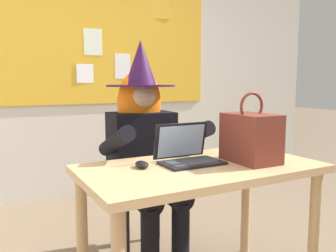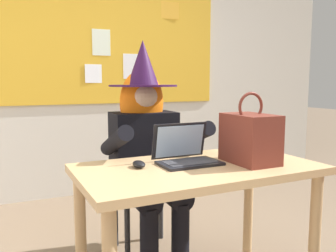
# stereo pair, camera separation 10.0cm
# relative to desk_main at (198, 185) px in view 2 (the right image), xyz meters

# --- Properties ---
(wall_back_bulletin) EXTENTS (5.64, 2.30, 2.80)m
(wall_back_bulletin) POSITION_rel_desk_main_xyz_m (0.12, 2.11, 0.78)
(wall_back_bulletin) COLOR beige
(wall_back_bulletin) RESTS_ON ground
(desk_main) EXTENTS (1.25, 0.69, 0.74)m
(desk_main) POSITION_rel_desk_main_xyz_m (0.00, 0.00, 0.00)
(desk_main) COLOR tan
(desk_main) RESTS_ON ground
(chair_at_desk) EXTENTS (0.45, 0.45, 0.90)m
(chair_at_desk) POSITION_rel_desk_main_xyz_m (-0.06, 0.70, -0.13)
(chair_at_desk) COLOR #2D3347
(chair_at_desk) RESTS_ON ground
(person_costumed) EXTENTS (0.60, 0.70, 1.44)m
(person_costumed) POSITION_rel_desk_main_xyz_m (-0.06, 0.57, 0.16)
(person_costumed) COLOR black
(person_costumed) RESTS_ON ground
(laptop) EXTENTS (0.32, 0.25, 0.21)m
(laptop) POSITION_rel_desk_main_xyz_m (-0.03, 0.08, 0.15)
(laptop) COLOR black
(laptop) RESTS_ON desk_main
(computer_mouse) EXTENTS (0.07, 0.11, 0.03)m
(computer_mouse) POSITION_rel_desk_main_xyz_m (-0.30, 0.08, 0.12)
(computer_mouse) COLOR black
(computer_mouse) RESTS_ON desk_main
(handbag) EXTENTS (0.20, 0.30, 0.38)m
(handbag) POSITION_rel_desk_main_xyz_m (0.28, -0.06, 0.24)
(handbag) COLOR maroon
(handbag) RESTS_ON desk_main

